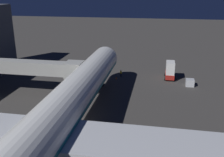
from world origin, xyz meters
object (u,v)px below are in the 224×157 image
at_px(jet_bridge, 32,68).
at_px(traffic_cone_nose_port, 116,78).
at_px(catering_truck, 170,70).
at_px(airliner_at_gate, 50,127).
at_px(ground_crew_marshaller_fwd, 121,73).
at_px(traffic_cone_nose_starboard, 98,77).
at_px(baggage_container_mid_row, 190,83).

distance_m(jet_bridge, traffic_cone_nose_port, 19.53).
bearing_deg(catering_truck, airliner_at_gate, 67.61).
relative_size(ground_crew_marshaller_fwd, traffic_cone_nose_starboard, 3.06).
xyz_separation_m(catering_truck, traffic_cone_nose_starboard, (16.65, 2.36, -1.80)).
xyz_separation_m(baggage_container_mid_row, traffic_cone_nose_starboard, (20.85, -1.77, -0.48)).
bearing_deg(baggage_container_mid_row, airliner_at_gate, 58.92).
xyz_separation_m(jet_bridge, ground_crew_marshaller_fwd, (-15.76, -13.24, -4.39)).
bearing_deg(catering_truck, ground_crew_marshaller_fwd, 3.06).
distance_m(catering_truck, traffic_cone_nose_port, 12.61).
xyz_separation_m(airliner_at_gate, traffic_cone_nose_port, (-2.20, -32.72, -4.92)).
distance_m(airliner_at_gate, traffic_cone_nose_starboard, 33.16).
distance_m(jet_bridge, ground_crew_marshaller_fwd, 21.05).
height_order(catering_truck, traffic_cone_nose_port, catering_truck).
relative_size(baggage_container_mid_row, traffic_cone_nose_starboard, 3.25).
distance_m(baggage_container_mid_row, ground_crew_marshaller_fwd, 16.04).
height_order(jet_bridge, ground_crew_marshaller_fwd, jet_bridge).
bearing_deg(airliner_at_gate, catering_truck, -112.39).
bearing_deg(airliner_at_gate, baggage_container_mid_row, -121.08).
height_order(ground_crew_marshaller_fwd, traffic_cone_nose_port, ground_crew_marshaller_fwd).
xyz_separation_m(airliner_at_gate, ground_crew_marshaller_fwd, (-3.00, -34.46, -4.27)).
bearing_deg(traffic_cone_nose_starboard, airliner_at_gate, 93.85).
bearing_deg(airliner_at_gate, jet_bridge, -58.98).
height_order(catering_truck, baggage_container_mid_row, catering_truck).
bearing_deg(airliner_at_gate, ground_crew_marshaller_fwd, -94.98).
relative_size(jet_bridge, traffic_cone_nose_port, 43.60).
relative_size(traffic_cone_nose_port, traffic_cone_nose_starboard, 1.00).
relative_size(airliner_at_gate, catering_truck, 14.22).
distance_m(airliner_at_gate, ground_crew_marshaller_fwd, 34.86).
xyz_separation_m(baggage_container_mid_row, traffic_cone_nose_port, (16.45, -1.77, -0.48)).
height_order(airliner_at_gate, traffic_cone_nose_port, airliner_at_gate).
relative_size(jet_bridge, catering_truck, 5.09).
distance_m(ground_crew_marshaller_fwd, traffic_cone_nose_starboard, 5.53).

